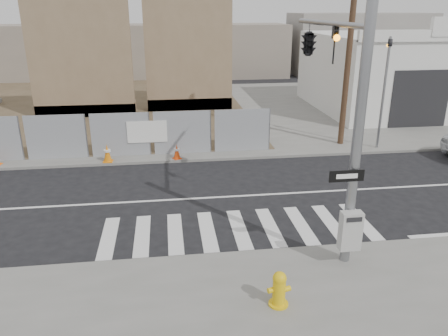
{
  "coord_description": "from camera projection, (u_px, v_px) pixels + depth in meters",
  "views": [
    {
      "loc": [
        -2.11,
        -14.5,
        6.54
      ],
      "look_at": [
        -0.24,
        -0.71,
        1.4
      ],
      "focal_mm": 35.0,
      "sensor_mm": 36.0,
      "label": 1
    }
  ],
  "objects": [
    {
      "name": "concrete_wall_right",
      "position": [
        189.0,
        60.0,
        27.87
      ],
      "size": [
        5.5,
        1.3,
        8.0
      ],
      "color": "#776147",
      "rests_on": "sidewalk_far"
    },
    {
      "name": "ground",
      "position": [
        228.0,
        197.0,
        16.01
      ],
      "size": [
        100.0,
        100.0,
        0.0
      ],
      "primitive_type": "plane",
      "color": "black",
      "rests_on": "ground"
    },
    {
      "name": "signal_pole",
      "position": [
        322.0,
        71.0,
        12.77
      ],
      "size": [
        0.96,
        5.87,
        7.0
      ],
      "color": "gray",
      "rests_on": "sidewalk_near"
    },
    {
      "name": "traffic_cone_d",
      "position": [
        177.0,
        152.0,
        19.57
      ],
      "size": [
        0.45,
        0.45,
        0.67
      ],
      "rotation": [
        0.0,
        0.0,
        0.4
      ],
      "color": "#D53D0B",
      "rests_on": "sidewalk_far"
    },
    {
      "name": "utility_pole_right",
      "position": [
        350.0,
        38.0,
        20.14
      ],
      "size": [
        1.6,
        0.28,
        10.0
      ],
      "color": "#4A3122",
      "rests_on": "sidewalk_far"
    },
    {
      "name": "far_signal_pole",
      "position": [
        385.0,
        78.0,
        20.09
      ],
      "size": [
        0.16,
        0.2,
        5.6
      ],
      "color": "gray",
      "rests_on": "sidewalk_far"
    },
    {
      "name": "auto_shop",
      "position": [
        409.0,
        71.0,
        28.95
      ],
      "size": [
        12.0,
        10.2,
        5.95
      ],
      "color": "silver",
      "rests_on": "sidewalk_far"
    },
    {
      "name": "fire_hydrant",
      "position": [
        279.0,
        289.0,
        9.88
      ],
      "size": [
        0.56,
        0.56,
        0.86
      ],
      "rotation": [
        0.0,
        0.0,
        0.28
      ],
      "color": "yellow",
      "rests_on": "sidewalk_near"
    },
    {
      "name": "concrete_wall_left",
      "position": [
        81.0,
        63.0,
        26.12
      ],
      "size": [
        6.0,
        1.3,
        8.0
      ],
      "color": "#776147",
      "rests_on": "sidewalk_far"
    },
    {
      "name": "sidewalk_far",
      "position": [
        198.0,
        111.0,
        29.01
      ],
      "size": [
        50.0,
        20.0,
        0.12
      ],
      "primitive_type": "cube",
      "color": "slate",
      "rests_on": "ground"
    },
    {
      "name": "traffic_cone_c",
      "position": [
        107.0,
        153.0,
        19.16
      ],
      "size": [
        0.42,
        0.42,
        0.79
      ],
      "rotation": [
        0.0,
        0.0,
        -0.03
      ],
      "color": "orange",
      "rests_on": "sidewalk_far"
    }
  ]
}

